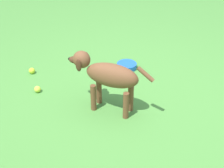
# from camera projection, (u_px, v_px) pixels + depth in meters

# --- Properties ---
(ground) EXTENTS (14.00, 14.00, 0.00)m
(ground) POSITION_uv_depth(u_px,v_px,m) (126.00, 97.00, 3.08)
(ground) COLOR #478438
(dog) EXTENTS (0.35, 0.76, 0.54)m
(dog) POSITION_uv_depth(u_px,v_px,m) (107.00, 75.00, 2.73)
(dog) COLOR brown
(dog) RESTS_ON ground
(tennis_ball_0) EXTENTS (0.07, 0.07, 0.07)m
(tennis_ball_0) POSITION_uv_depth(u_px,v_px,m) (32.00, 71.00, 3.44)
(tennis_ball_0) COLOR #C9DF30
(tennis_ball_0) RESTS_ON ground
(tennis_ball_1) EXTENTS (0.07, 0.07, 0.07)m
(tennis_ball_1) POSITION_uv_depth(u_px,v_px,m) (37.00, 89.00, 3.13)
(tennis_ball_1) COLOR #CADE3F
(tennis_ball_1) RESTS_ON ground
(water_bowl) EXTENTS (0.22, 0.22, 0.06)m
(water_bowl) POSITION_uv_depth(u_px,v_px,m) (127.00, 66.00, 3.54)
(water_bowl) COLOR blue
(water_bowl) RESTS_ON ground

